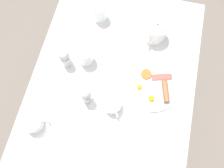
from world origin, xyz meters
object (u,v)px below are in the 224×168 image
(pepper_grinder, at_px, (65,58))
(water_glass_tall, at_px, (100,12))
(teacup_with_saucer_right, at_px, (112,105))
(teacup_with_saucer_left, at_px, (34,123))
(teapot_near, at_px, (155,30))
(fork_spare, at_px, (53,90))
(fork_by_plate, at_px, (98,141))
(breakfast_plate, at_px, (153,87))
(salt_grinder, at_px, (86,95))
(knife_by_plate, at_px, (116,56))
(water_glass_short, at_px, (85,56))

(pepper_grinder, bearing_deg, water_glass_tall, 72.12)
(teacup_with_saucer_right, bearing_deg, teacup_with_saucer_left, -153.55)
(teapot_near, distance_m, fork_spare, 0.62)
(fork_by_plate, bearing_deg, breakfast_plate, 57.11)
(salt_grinder, relative_size, knife_by_plate, 0.76)
(teacup_with_saucer_left, relative_size, water_glass_short, 1.44)
(fork_spare, bearing_deg, salt_grinder, -0.75)
(teapot_near, distance_m, water_glass_tall, 0.32)
(breakfast_plate, relative_size, fork_spare, 1.41)
(teacup_with_saucer_right, distance_m, water_glass_tall, 0.52)
(teacup_with_saucer_right, relative_size, fork_spare, 0.76)
(breakfast_plate, bearing_deg, water_glass_short, 168.70)
(breakfast_plate, bearing_deg, teacup_with_saucer_left, -149.07)
(salt_grinder, height_order, knife_by_plate, salt_grinder)
(water_glass_short, xyz_separation_m, salt_grinder, (0.06, -0.20, 0.01))
(water_glass_short, bearing_deg, teapot_near, 34.86)
(pepper_grinder, bearing_deg, water_glass_short, 24.01)
(teacup_with_saucer_right, height_order, water_glass_short, water_glass_short)
(teapot_near, height_order, teacup_with_saucer_left, teapot_near)
(teacup_with_saucer_left, bearing_deg, teapot_near, 52.24)
(fork_spare, bearing_deg, water_glass_tall, 74.78)
(fork_spare, bearing_deg, knife_by_plate, 43.96)
(salt_grinder, bearing_deg, teapot_near, 58.65)
(teacup_with_saucer_left, bearing_deg, breakfast_plate, 30.93)
(fork_by_plate, bearing_deg, teacup_with_saucer_left, 178.42)
(breakfast_plate, xyz_separation_m, water_glass_tall, (-0.36, 0.34, 0.04))
(pepper_grinder, bearing_deg, teacup_with_saucer_left, -99.31)
(salt_grinder, bearing_deg, breakfast_plate, 23.03)
(knife_by_plate, relative_size, fork_spare, 0.85)
(water_glass_tall, xyz_separation_m, salt_grinder, (0.05, -0.47, 0.01))
(breakfast_plate, height_order, teacup_with_saucer_right, teacup_with_saucer_right)
(pepper_grinder, bearing_deg, fork_by_plate, -53.99)
(salt_grinder, height_order, fork_spare, salt_grinder)
(fork_spare, bearing_deg, water_glass_short, 59.21)
(teacup_with_saucer_right, distance_m, fork_spare, 0.31)
(teapot_near, xyz_separation_m, pepper_grinder, (-0.42, -0.27, 0.01))
(fork_by_plate, bearing_deg, knife_by_plate, 91.78)
(breakfast_plate, xyz_separation_m, pepper_grinder, (-0.46, 0.03, 0.05))
(pepper_grinder, bearing_deg, salt_grinder, -46.70)
(pepper_grinder, distance_m, knife_by_plate, 0.27)
(water_glass_short, xyz_separation_m, fork_spare, (-0.12, -0.20, -0.05))
(breakfast_plate, distance_m, teacup_with_saucer_right, 0.23)
(breakfast_plate, distance_m, pepper_grinder, 0.47)
(pepper_grinder, bearing_deg, fork_spare, -99.87)
(water_glass_short, height_order, fork_by_plate, water_glass_short)
(pepper_grinder, height_order, fork_spare, pepper_grinder)
(salt_grinder, xyz_separation_m, knife_by_plate, (0.09, 0.26, -0.06))
(teacup_with_saucer_left, relative_size, teacup_with_saucer_right, 1.00)
(fork_by_plate, bearing_deg, salt_grinder, 118.34)
(water_glass_tall, relative_size, water_glass_short, 1.02)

